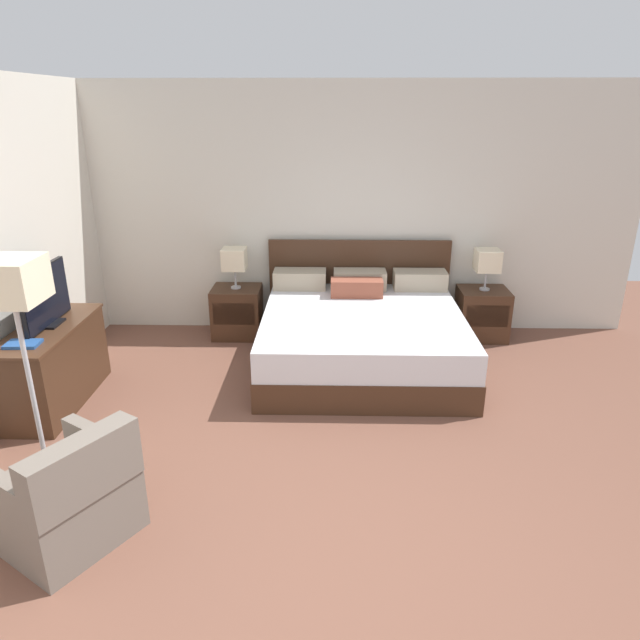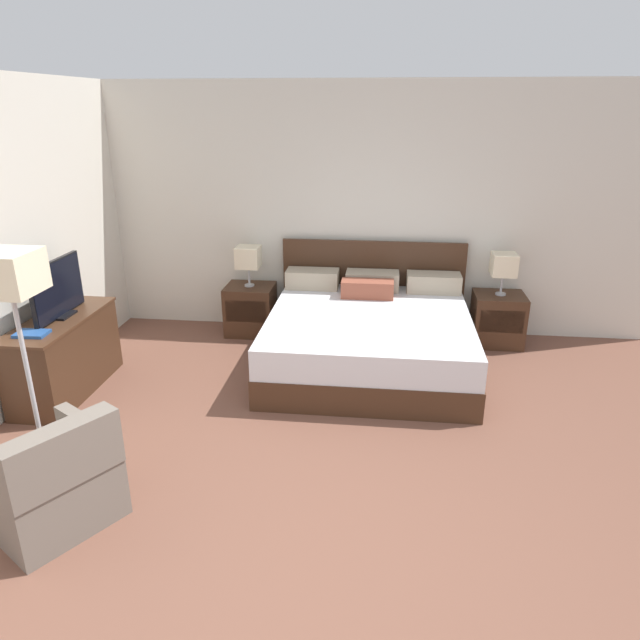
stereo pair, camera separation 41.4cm
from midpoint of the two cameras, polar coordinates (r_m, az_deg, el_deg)
The scene contains 12 objects.
ground_plane at distance 3.40m, azimuth 1.99°, elevation -25.61°, with size 11.78×11.78×0.00m, color brown.
wall_back at distance 6.40m, azimuth 5.11°, elevation 10.74°, with size 6.61×0.06×2.72m, color silver.
bed at distance 5.70m, azimuth 7.01°, elevation -1.62°, with size 2.03×2.03×1.06m.
nightstand_left at distance 6.49m, azimuth -5.15°, elevation 1.03°, with size 0.53×0.46×0.56m.
nightstand_right at distance 6.53m, azimuth 19.08°, elevation 0.05°, with size 0.53×0.46×0.56m.
table_lamp_left at distance 6.32m, azimuth -5.33°, elevation 6.22°, with size 0.25×0.25×0.45m.
table_lamp_right at distance 6.36m, azimuth 19.71°, elevation 5.18°, with size 0.25×0.25×0.45m.
dresser at distance 5.52m, azimuth -22.29°, elevation -3.23°, with size 0.47×1.25×0.71m.
tv at distance 5.37m, azimuth -22.81°, elevation 2.76°, with size 0.18×0.75×0.50m.
book_red_cover at distance 5.08m, azimuth -24.84°, elevation -1.29°, with size 0.25×0.17×0.03m, color #234C8E.
armchair_by_window at distance 3.91m, azimuth -22.51°, elevation -14.89°, with size 0.95×0.94×0.76m.
floor_lamp at distance 4.06m, azimuth -26.02°, elevation 2.90°, with size 0.36×0.36×1.60m.
Camera 2 is at (0.37, -2.33, 2.46)m, focal length 32.00 mm.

